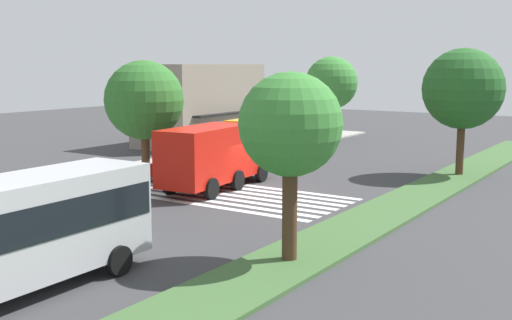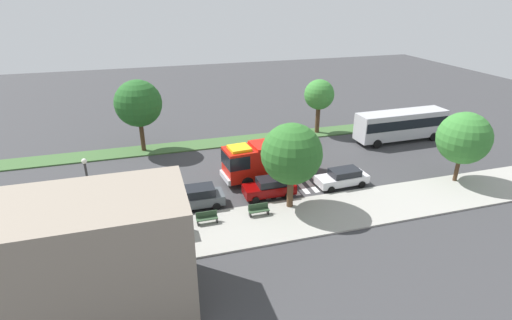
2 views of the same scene
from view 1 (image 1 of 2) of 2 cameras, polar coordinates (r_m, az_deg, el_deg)
The scene contains 17 objects.
ground_plane at distance 34.88m, azimuth -0.10°, elevation -2.68°, with size 120.00×120.00×0.00m, color #38383A.
sidewalk at distance 40.74m, azimuth -11.20°, elevation -1.10°, with size 60.00×5.51×0.14m, color #9E9B93.
median_strip at distance 31.20m, azimuth 12.52°, elevation -4.11°, with size 60.00×3.00×0.14m, color #3D6033.
crosswalk at distance 33.31m, azimuth -1.95°, elevation -3.21°, with size 5.85×11.99×0.01m.
fire_truck at distance 35.37m, azimuth -3.20°, elevation 0.77°, with size 8.99×3.48×3.55m.
parked_car_west at distance 33.48m, azimuth -14.01°, elevation -1.96°, with size 4.73×2.18×1.60m.
parked_car_mid at distance 38.35m, azimuth -6.49°, elevation -0.38°, with size 4.39×2.00×1.70m.
parked_car_east at distance 43.18m, azimuth -1.26°, elevation 0.72°, with size 4.37×2.15×1.77m.
bus_stop_shelter at distance 47.69m, azimuth -1.47°, elevation 2.66°, with size 3.50×1.40×2.46m.
bench_near_shelter at distance 44.64m, azimuth -4.38°, elevation 0.55°, with size 1.60×0.50×0.90m.
bench_west_of_shelter at distance 41.56m, azimuth -7.80°, elevation -0.10°, with size 1.60×0.50×0.90m.
street_lamp at distance 50.17m, azimuth 1.96°, elevation 4.90°, with size 0.36×0.36×5.80m.
storefront_building at distance 54.60m, azimuth -5.04°, elevation 4.99°, with size 11.42×6.51×6.82m.
sidewalk_tree_west at distance 38.69m, azimuth -10.01°, elevation 5.30°, with size 4.76×4.76×6.94m.
sidewalk_tree_east at distance 59.13m, azimuth 6.80°, elevation 6.89°, with size 4.83×4.83×7.41m.
median_tree_far_west at distance 21.38m, azimuth 3.11°, elevation 3.06°, with size 3.55×3.55×6.46m.
median_tree_west at distance 40.40m, azimuth 18.12°, elevation 6.08°, with size 4.88×4.88×7.67m.
Camera 1 is at (-28.50, -18.91, 6.83)m, focal length 44.50 mm.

